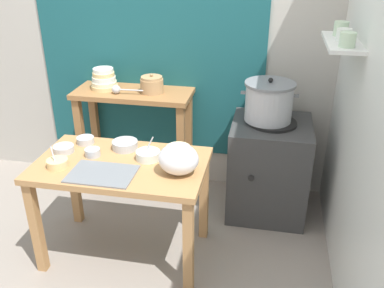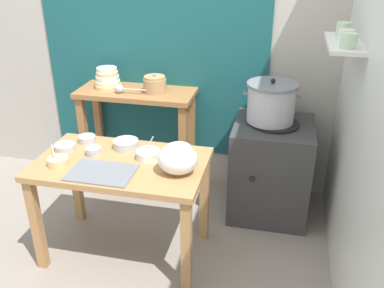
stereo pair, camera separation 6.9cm
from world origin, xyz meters
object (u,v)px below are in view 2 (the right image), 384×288
object	(u,v)px
steamer_pot	(271,102)
prep_bowl_6	(65,147)
ladle	(120,89)
prep_bowl_4	(93,151)
serving_tray	(102,173)
clay_pot	(155,84)
prep_bowl_5	(58,161)
prep_table	(122,176)
stove_block	(270,169)
prep_bowl_3	(179,150)
plastic_bag	(178,159)
back_shelf_table	(137,116)
prep_bowl_2	(148,154)
prep_bowl_0	(126,144)
prep_bowl_1	(87,139)
bowl_stack_enamel	(108,79)

from	to	relation	value
steamer_pot	prep_bowl_6	size ratio (longest dim) A/B	3.05
ladle	prep_bowl_4	world-z (taller)	ladle
serving_tray	prep_bowl_4	distance (m)	0.27
clay_pot	prep_bowl_5	distance (m)	1.07
prep_table	steamer_pot	xyz separation A→B (m)	(0.90, 0.75, 0.32)
stove_block	prep_bowl_3	bearing A→B (deg)	-138.50
stove_block	prep_bowl_4	distance (m)	1.39
plastic_bag	prep_bowl_3	xyz separation A→B (m)	(-0.06, 0.26, -0.07)
back_shelf_table	prep_bowl_5	xyz separation A→B (m)	(-0.17, -0.99, 0.07)
prep_bowl_2	prep_bowl_5	bearing A→B (deg)	-158.10
stove_block	ladle	xyz separation A→B (m)	(-1.23, 0.05, 0.55)
prep_bowl_2	prep_bowl_4	bearing A→B (deg)	-175.55
back_shelf_table	prep_bowl_0	bearing A→B (deg)	-76.86
stove_block	serving_tray	distance (m)	1.39
plastic_bag	prep_bowl_6	distance (m)	0.84
back_shelf_table	prep_bowl_4	xyz separation A→B (m)	(-0.02, -0.81, 0.07)
prep_bowl_1	prep_bowl_4	bearing A→B (deg)	-53.66
steamer_pot	ladle	world-z (taller)	steamer_pot
clay_pot	bowl_stack_enamel	bearing A→B (deg)	177.93
prep_table	bowl_stack_enamel	size ratio (longest dim) A/B	5.09
back_shelf_table	steamer_pot	bearing A→B (deg)	-5.75
serving_tray	prep_bowl_4	size ratio (longest dim) A/B	3.96
back_shelf_table	prep_table	bearing A→B (deg)	-77.45
prep_table	prep_bowl_1	bearing A→B (deg)	146.61
bowl_stack_enamel	prep_bowl_2	world-z (taller)	bowl_stack_enamel
prep_bowl_2	prep_bowl_4	xyz separation A→B (m)	(-0.37, -0.03, -0.00)
prep_bowl_1	prep_bowl_4	size ratio (longest dim) A/B	1.19
bowl_stack_enamel	prep_bowl_2	bearing A→B (deg)	-53.13
ladle	prep_bowl_3	bearing A→B (deg)	-43.06
ladle	prep_bowl_4	size ratio (longest dim) A/B	2.65
prep_bowl_1	prep_bowl_3	bearing A→B (deg)	-2.42
stove_block	plastic_bag	xyz separation A→B (m)	(-0.54, -0.79, 0.43)
prep_table	prep_bowl_1	distance (m)	0.43
steamer_pot	ladle	distance (m)	1.19
stove_block	prep_bowl_6	distance (m)	1.56
back_shelf_table	bowl_stack_enamel	size ratio (longest dim) A/B	4.44
prep_bowl_1	prep_table	bearing A→B (deg)	-33.39
steamer_pot	prep_bowl_5	size ratio (longest dim) A/B	3.00
prep_bowl_0	prep_bowl_4	bearing A→B (deg)	-140.10
back_shelf_table	clay_pot	bearing A→B (deg)	0.00
bowl_stack_enamel	prep_bowl_3	xyz separation A→B (m)	(0.77, -0.68, -0.23)
bowl_stack_enamel	prep_bowl_6	bearing A→B (deg)	-89.28
ladle	prep_bowl_4	xyz separation A→B (m)	(0.08, -0.73, -0.19)
plastic_bag	clay_pot	bearing A→B (deg)	114.70
prep_table	stove_block	size ratio (longest dim) A/B	1.41
prep_bowl_1	steamer_pot	bearing A→B (deg)	23.06
plastic_bag	prep_bowl_1	distance (m)	0.79
clay_pot	plastic_bag	distance (m)	1.02
ladle	bowl_stack_enamel	bearing A→B (deg)	146.77
clay_pot	prep_bowl_4	world-z (taller)	clay_pot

